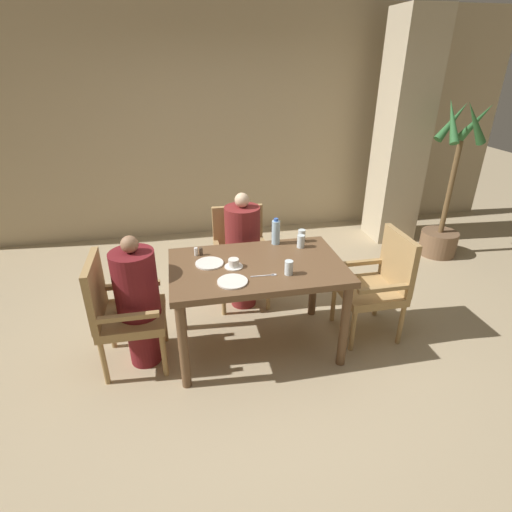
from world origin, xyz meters
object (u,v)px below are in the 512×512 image
(chair_far_side, at_px, (240,252))
(chair_right_side, at_px, (379,281))
(diner_in_left_chair, at_px, (138,301))
(plate_main_left, at_px, (209,263))
(teacup_with_saucer, at_px, (234,264))
(glass_tall_near, at_px, (301,241))
(chair_left_side, at_px, (120,309))
(potted_palm, at_px, (445,212))
(diner_in_far_chair, at_px, (243,250))
(water_bottle, at_px, (276,232))
(plate_main_right, at_px, (232,282))
(glass_tall_mid, at_px, (289,268))
(glass_tall_far, at_px, (302,236))

(chair_far_side, distance_m, chair_right_side, 1.31)
(diner_in_left_chair, relative_size, plate_main_left, 5.03)
(teacup_with_saucer, distance_m, glass_tall_near, 0.64)
(chair_far_side, height_order, teacup_with_saucer, chair_far_side)
(chair_left_side, distance_m, chair_far_side, 1.31)
(plate_main_left, bearing_deg, potted_palm, 22.83)
(diner_in_far_chair, relative_size, potted_palm, 0.62)
(chair_right_side, bearing_deg, diner_in_left_chair, 180.00)
(diner_in_left_chair, relative_size, diner_in_far_chair, 0.96)
(diner_in_left_chair, height_order, teacup_with_saucer, diner_in_left_chair)
(potted_palm, bearing_deg, water_bottle, -157.56)
(water_bottle, bearing_deg, teacup_with_saucer, -139.55)
(potted_palm, distance_m, teacup_with_saucer, 3.02)
(teacup_with_saucer, relative_size, glass_tall_near, 1.30)
(chair_right_side, relative_size, plate_main_right, 4.27)
(potted_palm, xyz_separation_m, glass_tall_mid, (-2.34, -1.49, 0.27))
(plate_main_left, distance_m, glass_tall_mid, 0.61)
(chair_right_side, height_order, plate_main_left, chair_right_side)
(diner_in_left_chair, relative_size, glass_tall_far, 10.06)
(chair_left_side, relative_size, potted_palm, 0.50)
(chair_far_side, relative_size, plate_main_left, 4.27)
(diner_in_left_chair, bearing_deg, chair_right_side, -0.00)
(chair_far_side, relative_size, teacup_with_saucer, 6.56)
(potted_palm, xyz_separation_m, water_bottle, (-2.31, -0.95, 0.32))
(plate_main_left, bearing_deg, teacup_with_saucer, -26.16)
(chair_far_side, distance_m, glass_tall_far, 0.72)
(plate_main_left, bearing_deg, chair_far_side, 63.80)
(chair_left_side, relative_size, plate_main_left, 4.27)
(water_bottle, distance_m, glass_tall_far, 0.23)
(chair_far_side, xyz_separation_m, chair_right_side, (1.04, -0.80, 0.00))
(plate_main_right, bearing_deg, teacup_with_saucer, 79.20)
(glass_tall_near, bearing_deg, glass_tall_mid, -117.51)
(diner_in_far_chair, bearing_deg, glass_tall_far, -34.88)
(diner_in_far_chair, height_order, plate_main_right, diner_in_far_chair)
(diner_in_left_chair, xyz_separation_m, glass_tall_near, (1.32, 0.23, 0.27))
(chair_right_side, height_order, plate_main_right, chair_right_side)
(plate_main_right, bearing_deg, chair_left_side, 164.05)
(diner_in_far_chair, xyz_separation_m, chair_right_side, (1.04, -0.66, -0.08))
(chair_far_side, bearing_deg, glass_tall_near, -53.82)
(diner_in_left_chair, height_order, glass_tall_mid, diner_in_left_chair)
(water_bottle, xyz_separation_m, glass_tall_mid, (-0.04, -0.54, -0.05))
(chair_far_side, height_order, water_bottle, water_bottle)
(diner_in_far_chair, bearing_deg, chair_left_side, -147.79)
(teacup_with_saucer, bearing_deg, glass_tall_mid, -26.95)
(plate_main_left, xyz_separation_m, teacup_with_saucer, (0.17, -0.09, 0.02))
(plate_main_right, distance_m, glass_tall_far, 0.89)
(water_bottle, bearing_deg, glass_tall_near, -31.07)
(potted_palm, bearing_deg, glass_tall_mid, -147.52)
(teacup_with_saucer, bearing_deg, chair_far_side, 77.36)
(chair_left_side, xyz_separation_m, potted_palm, (3.58, 1.29, 0.05))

